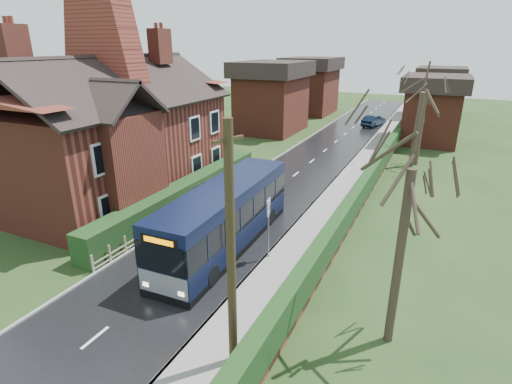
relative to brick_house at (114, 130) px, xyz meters
The scene contains 18 objects.
ground 10.87m from the brick_house, 28.67° to the right, with size 140.00×140.00×0.00m, color #33481F.
road 11.07m from the brick_house, 30.89° to the left, with size 6.00×100.00×0.02m, color black.
pavement 14.64m from the brick_house, 21.92° to the left, with size 2.50×100.00×0.14m, color slate.
kerb_right 13.59m from the brick_house, 23.91° to the left, with size 0.12×100.00×0.14m, color gray.
kerb_left 8.85m from the brick_house, 42.59° to the left, with size 0.12×100.00×0.10m, color gray.
front_hedge 6.02m from the brick_house, ahead, with size 1.20×16.00×1.60m, color black.
picket_fence 6.83m from the brick_house, ahead, with size 0.10×16.00×0.90m, color gray, non-canonical shape.
right_wall_hedge 15.80m from the brick_house, 19.77° to the left, with size 0.60×50.00×1.80m.
brick_house is the anchor object (origin of this frame).
bus 10.43m from the brick_house, 18.23° to the right, with size 2.61×10.28×3.10m.
car_silver 6.97m from the brick_house, ahead, with size 1.78×4.42×1.51m, color #A5A5AA.
car_green 8.91m from the brick_house, 27.79° to the right, with size 1.67×4.11×1.19m, color black.
car_distant 33.03m from the brick_house, 70.91° to the left, with size 1.41×4.04×1.33m, color black.
bus_stop_sign 12.64m from the brick_house, 16.04° to the right, with size 0.16×0.46×3.02m.
telegraph_pole 16.70m from the brick_house, 35.84° to the right, with size 0.43×0.95×7.67m.
tree_right_near 19.04m from the brick_house, 20.43° to the right, with size 3.99×3.99×8.61m.
tree_right_far 23.23m from the brick_house, 43.51° to the left, with size 4.44×4.44×8.58m.
tree_house_side 8.21m from the brick_house, 122.02° to the left, with size 4.54×4.54×10.32m.
Camera 1 is at (9.61, -13.57, 9.38)m, focal length 28.00 mm.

